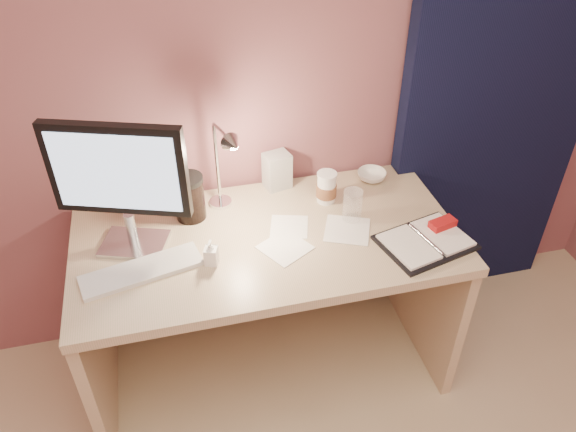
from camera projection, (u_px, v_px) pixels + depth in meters
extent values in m
plane|color=#90535A|center=(242.00, 61.00, 2.01)|extent=(3.50, 0.00, 3.50)
cube|color=black|center=(503.00, 79.00, 2.26)|extent=(0.85, 0.08, 2.20)
cube|color=#CAAC8F|center=(267.00, 241.00, 2.06)|extent=(1.40, 0.70, 0.04)
cube|color=#CAAC8F|center=(96.00, 341.00, 2.15)|extent=(0.04, 0.66, 0.69)
cube|color=#CAAC8F|center=(424.00, 282.00, 2.41)|extent=(0.04, 0.66, 0.69)
cube|color=#CAAC8F|center=(253.00, 248.00, 2.50)|extent=(1.32, 0.03, 0.55)
cube|color=silver|center=(135.00, 244.00, 2.00)|extent=(0.27, 0.23, 0.02)
cylinder|color=silver|center=(131.00, 229.00, 1.96)|extent=(0.04, 0.04, 0.12)
cube|color=black|center=(118.00, 168.00, 1.81)|extent=(0.45, 0.19, 0.33)
cube|color=#BBDAFF|center=(121.00, 172.00, 1.79)|extent=(0.39, 0.14, 0.28)
cube|color=white|center=(142.00, 271.00, 1.89)|extent=(0.42, 0.21, 0.02)
cube|color=black|center=(425.00, 242.00, 2.01)|extent=(0.36, 0.30, 0.01)
cube|color=white|center=(409.00, 247.00, 1.98)|extent=(0.18, 0.23, 0.01)
cube|color=white|center=(442.00, 234.00, 2.03)|extent=(0.18, 0.23, 0.01)
cube|color=#AF0F1F|center=(443.00, 224.00, 2.05)|extent=(0.11, 0.07, 0.03)
cube|color=white|center=(285.00, 247.00, 1.99)|extent=(0.21, 0.21, 0.00)
cube|color=white|center=(289.00, 227.00, 2.09)|extent=(0.17, 0.17, 0.00)
cube|color=white|center=(347.00, 230.00, 2.07)|extent=(0.21, 0.21, 0.00)
cylinder|color=white|center=(326.00, 188.00, 2.19)|extent=(0.07, 0.07, 0.12)
cylinder|color=brown|center=(326.00, 190.00, 2.19)|extent=(0.08, 0.08, 0.05)
cylinder|color=white|center=(327.00, 175.00, 2.15)|extent=(0.08, 0.08, 0.01)
cylinder|color=white|center=(352.00, 205.00, 2.09)|extent=(0.07, 0.07, 0.13)
imported|color=white|center=(372.00, 176.00, 2.33)|extent=(0.14, 0.14, 0.04)
imported|color=white|center=(211.00, 252.00, 1.90)|extent=(0.06, 0.06, 0.10)
cylinder|color=black|center=(190.00, 199.00, 2.09)|extent=(0.11, 0.11, 0.16)
cube|color=#BBBAB6|center=(277.00, 171.00, 2.26)|extent=(0.12, 0.10, 0.15)
cylinder|color=silver|center=(221.00, 202.00, 2.20)|extent=(0.09, 0.09, 0.01)
cylinder|color=silver|center=(217.00, 165.00, 2.10)|extent=(0.01, 0.01, 0.33)
cone|color=silver|center=(206.00, 149.00, 1.87)|extent=(0.08, 0.08, 0.07)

